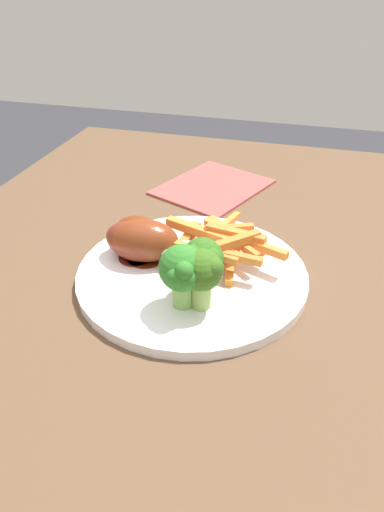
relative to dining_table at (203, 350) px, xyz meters
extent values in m
cube|color=brown|center=(0.00, 0.00, 0.10)|extent=(0.99, 0.78, 0.03)
cylinder|color=#443122|center=(-0.43, -0.33, -0.26)|extent=(0.06, 0.06, 0.69)
cylinder|color=white|center=(0.00, -0.02, 0.12)|extent=(0.27, 0.27, 0.01)
cylinder|color=#88BE5F|center=(0.06, -0.01, 0.14)|extent=(0.02, 0.02, 0.03)
sphere|color=#2F7628|center=(0.06, -0.01, 0.17)|extent=(0.05, 0.05, 0.05)
sphere|color=#2F7628|center=(0.08, -0.01, 0.17)|extent=(0.02, 0.02, 0.02)
sphere|color=#2F7628|center=(0.08, 0.00, 0.17)|extent=(0.02, 0.02, 0.02)
sphere|color=#2F7628|center=(0.06, 0.00, 0.18)|extent=(0.02, 0.02, 0.02)
sphere|color=#2F7628|center=(0.08, 0.00, 0.17)|extent=(0.02, 0.02, 0.02)
sphere|color=#2F7628|center=(0.05, 0.00, 0.18)|extent=(0.02, 0.02, 0.02)
sphere|color=#2F7628|center=(0.08, 0.00, 0.18)|extent=(0.02, 0.02, 0.02)
cylinder|color=#91B75D|center=(0.06, 0.01, 0.14)|extent=(0.02, 0.02, 0.03)
sphere|color=#36631B|center=(0.06, 0.01, 0.17)|extent=(0.04, 0.04, 0.04)
sphere|color=#36631B|center=(0.06, 0.02, 0.18)|extent=(0.02, 0.02, 0.02)
sphere|color=#36631B|center=(0.07, 0.00, 0.18)|extent=(0.01, 0.01, 0.01)
sphere|color=#36631B|center=(0.06, 0.02, 0.18)|extent=(0.02, 0.02, 0.02)
cylinder|color=#91A35D|center=(0.04, 0.01, 0.14)|extent=(0.01, 0.01, 0.03)
sphere|color=#32641D|center=(0.04, 0.01, 0.17)|extent=(0.04, 0.04, 0.04)
sphere|color=#32641D|center=(0.05, 0.02, 0.18)|extent=(0.02, 0.02, 0.02)
sphere|color=#32641D|center=(0.02, 0.00, 0.17)|extent=(0.02, 0.02, 0.02)
sphere|color=#32641D|center=(0.02, 0.02, 0.17)|extent=(0.02, 0.02, 0.02)
sphere|color=#32641D|center=(0.05, 0.00, 0.18)|extent=(0.02, 0.02, 0.02)
cube|color=orange|center=(-0.04, 0.01, 0.13)|extent=(0.10, 0.02, 0.01)
cube|color=orange|center=(-0.04, 0.03, 0.16)|extent=(0.02, 0.07, 0.01)
cube|color=orange|center=(-0.04, 0.02, 0.15)|extent=(0.07, 0.08, 0.01)
cube|color=orange|center=(-0.08, 0.00, 0.14)|extent=(0.10, 0.04, 0.01)
cube|color=orange|center=(-0.05, 0.02, 0.15)|extent=(0.04, 0.07, 0.01)
cube|color=orange|center=(-0.04, -0.01, 0.15)|extent=(0.04, 0.10, 0.01)
cube|color=orange|center=(-0.04, 0.00, 0.14)|extent=(0.09, 0.02, 0.01)
cube|color=orange|center=(-0.01, 0.03, 0.13)|extent=(0.06, 0.02, 0.01)
cube|color=#CC712E|center=(-0.03, -0.03, 0.14)|extent=(0.09, 0.02, 0.01)
cube|color=#CC712E|center=(-0.04, 0.04, 0.15)|extent=(0.04, 0.07, 0.01)
cube|color=orange|center=(0.00, 0.03, 0.15)|extent=(0.02, 0.07, 0.01)
cube|color=orange|center=(-0.02, 0.03, 0.16)|extent=(0.06, 0.06, 0.01)
cube|color=orange|center=(-0.06, 0.02, 0.13)|extent=(0.10, 0.04, 0.01)
cube|color=orange|center=(-0.03, 0.00, 0.13)|extent=(0.09, 0.06, 0.01)
cube|color=orange|center=(-0.06, 0.02, 0.15)|extent=(0.07, 0.07, 0.01)
cube|color=orange|center=(-0.03, 0.05, 0.15)|extent=(0.04, 0.08, 0.01)
cube|color=orange|center=(-0.05, 0.02, 0.16)|extent=(0.03, 0.06, 0.01)
cube|color=orange|center=(0.00, 0.00, 0.15)|extent=(0.02, 0.08, 0.01)
cylinder|color=#551E0E|center=(-0.01, -0.08, 0.13)|extent=(0.05, 0.05, 0.00)
ellipsoid|color=maroon|center=(-0.01, -0.08, 0.15)|extent=(0.06, 0.09, 0.05)
cylinder|color=beige|center=(-0.02, -0.02, 0.15)|extent=(0.02, 0.03, 0.01)
sphere|color=silver|center=(-0.02, 0.00, 0.15)|extent=(0.02, 0.02, 0.02)
cylinder|color=#54190F|center=(-0.01, -0.09, 0.13)|extent=(0.04, 0.04, 0.00)
ellipsoid|color=maroon|center=(-0.01, -0.09, 0.15)|extent=(0.06, 0.08, 0.05)
cylinder|color=beige|center=(0.01, -0.03, 0.15)|extent=(0.02, 0.04, 0.01)
sphere|color=silver|center=(0.01, -0.01, 0.15)|extent=(0.02, 0.02, 0.02)
cylinder|color=#541A09|center=(-0.02, -0.09, 0.13)|extent=(0.05, 0.05, 0.00)
ellipsoid|color=maroon|center=(-0.02, -0.09, 0.15)|extent=(0.08, 0.09, 0.05)
cylinder|color=beige|center=(0.00, -0.03, 0.15)|extent=(0.03, 0.04, 0.01)
sphere|color=silver|center=(0.01, -0.02, 0.15)|extent=(0.02, 0.02, 0.02)
cube|color=#B74C47|center=(-0.25, -0.05, 0.12)|extent=(0.21, 0.19, 0.00)
camera|label=1|loc=(0.43, 0.10, 0.44)|focal=32.81mm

